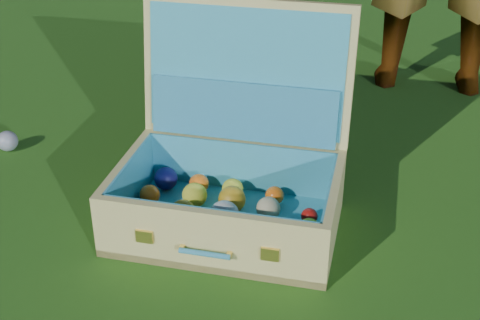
# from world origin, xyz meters

# --- Properties ---
(ground) EXTENTS (60.00, 60.00, 0.00)m
(ground) POSITION_xyz_m (0.00, 0.00, 0.00)
(ground) COLOR #215114
(ground) RESTS_ON ground
(stray_ball) EXTENTS (0.06, 0.06, 0.06)m
(stray_ball) POSITION_xyz_m (-0.58, -0.04, 0.03)
(stray_ball) COLOR teal
(stray_ball) RESTS_ON ground
(suitcase) EXTENTS (0.62, 0.55, 0.51)m
(suitcase) POSITION_xyz_m (0.17, -0.03, 0.14)
(suitcase) COLOR #D1C170
(suitcase) RESTS_ON ground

